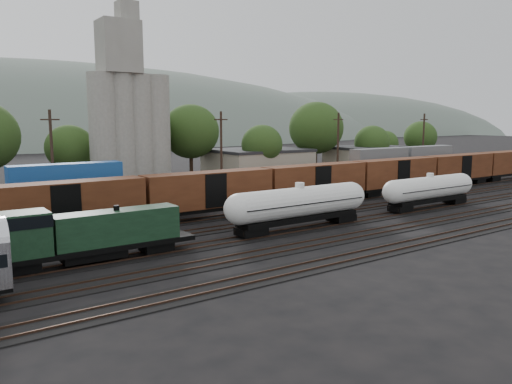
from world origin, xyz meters
TOP-DOWN VIEW (x-y plane):
  - ground at (0.00, 0.00)m, footprint 600.00×600.00m
  - tracks at (0.00, 0.00)m, footprint 180.00×33.20m
  - green_locomotive at (-16.45, -5.00)m, footprint 15.84×2.79m
  - tank_car_a at (4.58, -5.00)m, footprint 16.92×3.03m
  - tank_car_b at (25.12, -5.00)m, footprint 15.68×2.81m
  - orange_locomotive at (-7.36, 10.00)m, footprint 17.07×2.84m
  - boxcar_string at (0.19, 5.00)m, footprint 138.20×2.90m
  - container_wall at (-6.07, 15.00)m, footprint 165.60×2.60m
  - grain_silo at (3.28, 36.00)m, footprint 13.40×5.00m
  - industrial_sheds at (6.63, 35.25)m, footprint 119.38×17.26m
  - tree_band at (0.18, 39.10)m, footprint 168.42×20.35m
  - utility_poles at (0.00, 22.00)m, footprint 122.20×0.36m
  - distant_hills at (23.92, 260.00)m, footprint 860.00×286.00m

SIDE VIEW (x-z plane):
  - distant_hills at x=23.92m, z-range -85.56..44.44m
  - ground at x=0.00m, z-range 0.00..0.00m
  - tracks at x=0.00m, z-range -0.05..0.15m
  - green_locomotive at x=-16.45m, z-range 0.31..4.50m
  - orange_locomotive at x=-7.36m, z-range 0.31..4.58m
  - tank_car_b at x=25.12m, z-range 0.40..4.51m
  - industrial_sheds at x=6.63m, z-range 0.01..5.11m
  - tank_car_a at x=4.58m, z-range 0.42..4.86m
  - container_wall at x=-6.07m, z-range -0.25..5.55m
  - boxcar_string at x=0.19m, z-range 1.02..5.22m
  - utility_poles at x=0.00m, z-range 0.21..12.21m
  - tree_band at x=0.18m, z-range 0.43..14.86m
  - grain_silo at x=3.28m, z-range -3.24..25.76m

